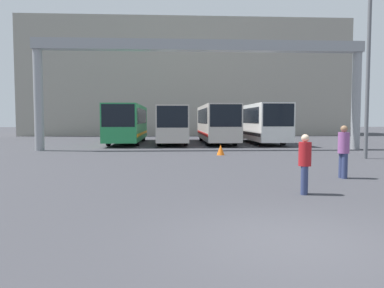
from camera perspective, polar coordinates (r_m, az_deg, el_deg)
ground_plane at (r=6.67m, az=15.02°, el=-14.30°), size 200.00×200.00×0.00m
building_backdrop at (r=53.26m, az=-1.00°, el=9.53°), size 42.10×12.00×14.90m
overhead_gantry at (r=25.63m, az=1.41°, el=12.52°), size 22.08×0.80×7.35m
bus_slot_0 at (r=32.86m, az=-9.80°, el=3.36°), size 2.60×11.51×3.26m
bus_slot_1 at (r=32.79m, az=-3.03°, el=3.30°), size 2.46×11.82×3.15m
bus_slot_2 at (r=32.78m, az=3.75°, el=3.42°), size 2.55×11.31×3.27m
bus_slot_3 at (r=33.38m, az=10.39°, el=3.43°), size 2.53×11.14×3.33m
pedestrian_mid_left at (r=10.72m, az=16.81°, el=-2.72°), size 0.34×0.34×1.65m
pedestrian_far_center at (r=14.09m, az=22.09°, el=-0.90°), size 0.38×0.38×1.85m
traffic_cone at (r=21.77m, az=4.39°, el=-0.89°), size 0.46×0.46×0.61m
lamp_post at (r=21.89m, az=25.26°, el=10.99°), size 0.36×0.36×9.17m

